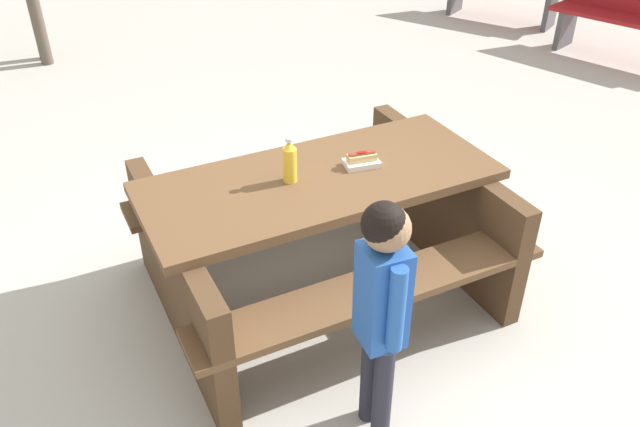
% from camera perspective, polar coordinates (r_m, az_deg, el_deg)
% --- Properties ---
extents(ground_plane, '(30.00, 30.00, 0.00)m').
position_cam_1_polar(ground_plane, '(3.66, -0.00, -6.87)').
color(ground_plane, '#B7B2A8').
rests_on(ground_plane, ground).
extents(picnic_table, '(2.13, 1.87, 0.75)m').
position_cam_1_polar(picnic_table, '(3.39, -0.00, -1.13)').
color(picnic_table, brown).
rests_on(picnic_table, ground).
extents(soda_bottle, '(0.07, 0.07, 0.24)m').
position_cam_1_polar(soda_bottle, '(3.14, -2.69, 4.63)').
color(soda_bottle, yellow).
rests_on(soda_bottle, picnic_table).
extents(hotdog_tray, '(0.21, 0.18, 0.08)m').
position_cam_1_polar(hotdog_tray, '(3.31, 3.72, 4.73)').
color(hotdog_tray, white).
rests_on(hotdog_tray, picnic_table).
extents(child_in_coat, '(0.22, 0.27, 1.18)m').
position_cam_1_polar(child_in_coat, '(2.48, 5.50, -7.36)').
color(child_in_coat, '#262633').
rests_on(child_in_coat, ground).
extents(park_bench_mid, '(0.45, 1.51, 0.85)m').
position_cam_1_polar(park_bench_mid, '(7.54, 25.71, 15.54)').
color(park_bench_mid, maroon).
rests_on(park_bench_mid, ground).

